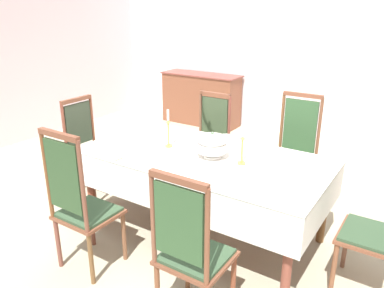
{
  "coord_description": "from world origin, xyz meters",
  "views": [
    {
      "loc": [
        1.64,
        -2.91,
        2.01
      ],
      "look_at": [
        -0.06,
        -0.32,
        0.89
      ],
      "focal_mm": 35.65,
      "sensor_mm": 36.0,
      "label": 1
    }
  ],
  "objects_px": {
    "chair_south_b": "(190,249)",
    "spoon_primary": "(217,137)",
    "spoon_secondary": "(127,156)",
    "sideboard": "(201,99)",
    "candlestick_east": "(242,149)",
    "soup_tureen": "(212,145)",
    "bowl_near_right": "(135,158)",
    "chair_head_east": "(384,225)",
    "candlestick_west": "(168,132)",
    "dining_table": "(203,163)",
    "chair_north_b": "(294,153)",
    "bowl_near_left": "(226,138)",
    "chair_south_a": "(80,203)",
    "chair_north_a": "(209,139)",
    "chair_head_west": "(88,147)"
  },
  "relations": [
    {
      "from": "chair_south_b",
      "to": "chair_head_west",
      "type": "relative_size",
      "value": 1.02
    },
    {
      "from": "dining_table",
      "to": "spoon_primary",
      "type": "bearing_deg",
      "value": 105.34
    },
    {
      "from": "spoon_secondary",
      "to": "sideboard",
      "type": "height_order",
      "value": "sideboard"
    },
    {
      "from": "chair_north_a",
      "to": "dining_table",
      "type": "bearing_deg",
      "value": 118.04
    },
    {
      "from": "sideboard",
      "to": "chair_head_east",
      "type": "bearing_deg",
      "value": 138.36
    },
    {
      "from": "candlestick_west",
      "to": "sideboard",
      "type": "relative_size",
      "value": 0.25
    },
    {
      "from": "bowl_near_left",
      "to": "chair_north_b",
      "type": "bearing_deg",
      "value": 45.16
    },
    {
      "from": "candlestick_west",
      "to": "soup_tureen",
      "type": "bearing_deg",
      "value": 0.0
    },
    {
      "from": "chair_south_b",
      "to": "chair_head_west",
      "type": "bearing_deg",
      "value": 154.21
    },
    {
      "from": "dining_table",
      "to": "chair_north_b",
      "type": "height_order",
      "value": "chair_north_b"
    },
    {
      "from": "bowl_near_left",
      "to": "spoon_secondary",
      "type": "bearing_deg",
      "value": -121.64
    },
    {
      "from": "spoon_primary",
      "to": "bowl_near_right",
      "type": "bearing_deg",
      "value": -113.04
    },
    {
      "from": "sideboard",
      "to": "chair_south_a",
      "type": "bearing_deg",
      "value": 109.37
    },
    {
      "from": "soup_tureen",
      "to": "candlestick_west",
      "type": "height_order",
      "value": "candlestick_west"
    },
    {
      "from": "chair_south_a",
      "to": "bowl_near_right",
      "type": "xyz_separation_m",
      "value": [
        0.1,
        0.54,
        0.22
      ]
    },
    {
      "from": "chair_head_west",
      "to": "candlestick_east",
      "type": "height_order",
      "value": "candlestick_east"
    },
    {
      "from": "chair_head_east",
      "to": "bowl_near_left",
      "type": "bearing_deg",
      "value": 73.32
    },
    {
      "from": "chair_head_east",
      "to": "candlestick_west",
      "type": "xyz_separation_m",
      "value": [
        -1.86,
        -0.0,
        0.35
      ]
    },
    {
      "from": "chair_south_b",
      "to": "bowl_near_right",
      "type": "relative_size",
      "value": 6.02
    },
    {
      "from": "chair_head_west",
      "to": "soup_tureen",
      "type": "height_order",
      "value": "chair_head_west"
    },
    {
      "from": "chair_head_east",
      "to": "candlestick_east",
      "type": "distance_m",
      "value": 1.16
    },
    {
      "from": "chair_head_east",
      "to": "bowl_near_left",
      "type": "distance_m",
      "value": 1.58
    },
    {
      "from": "bowl_near_right",
      "to": "sideboard",
      "type": "xyz_separation_m",
      "value": [
        -1.5,
        3.45,
        -0.35
      ]
    },
    {
      "from": "chair_head_west",
      "to": "spoon_primary",
      "type": "bearing_deg",
      "value": 109.34
    },
    {
      "from": "chair_head_east",
      "to": "soup_tureen",
      "type": "distance_m",
      "value": 1.43
    },
    {
      "from": "soup_tureen",
      "to": "bowl_near_left",
      "type": "xyz_separation_m",
      "value": [
        -0.1,
        0.45,
        -0.09
      ]
    },
    {
      "from": "chair_head_west",
      "to": "chair_head_east",
      "type": "relative_size",
      "value": 0.95
    },
    {
      "from": "chair_head_west",
      "to": "bowl_near_left",
      "type": "relative_size",
      "value": 6.18
    },
    {
      "from": "dining_table",
      "to": "sideboard",
      "type": "height_order",
      "value": "sideboard"
    },
    {
      "from": "chair_south_a",
      "to": "candlestick_west",
      "type": "distance_m",
      "value": 1.03
    },
    {
      "from": "chair_north_a",
      "to": "candlestick_west",
      "type": "xyz_separation_m",
      "value": [
        0.13,
        -0.96,
        0.37
      ]
    },
    {
      "from": "chair_south_b",
      "to": "candlestick_west",
      "type": "relative_size",
      "value": 3.13
    },
    {
      "from": "chair_head_west",
      "to": "bowl_near_right",
      "type": "height_order",
      "value": "chair_head_west"
    },
    {
      "from": "bowl_near_right",
      "to": "bowl_near_left",
      "type": "bearing_deg",
      "value": 65.28
    },
    {
      "from": "chair_north_b",
      "to": "chair_south_a",
      "type": "bearing_deg",
      "value": 62.26
    },
    {
      "from": "soup_tureen",
      "to": "bowl_near_right",
      "type": "xyz_separation_m",
      "value": [
        -0.5,
        -0.43,
        -0.09
      ]
    },
    {
      "from": "chair_north_b",
      "to": "bowl_near_right",
      "type": "xyz_separation_m",
      "value": [
        -0.92,
        -1.39,
        0.21
      ]
    },
    {
      "from": "chair_head_east",
      "to": "spoon_secondary",
      "type": "height_order",
      "value": "chair_head_east"
    },
    {
      "from": "chair_south_b",
      "to": "chair_north_b",
      "type": "height_order",
      "value": "chair_north_b"
    },
    {
      "from": "dining_table",
      "to": "candlestick_west",
      "type": "xyz_separation_m",
      "value": [
        -0.38,
        -0.0,
        0.22
      ]
    },
    {
      "from": "chair_south_b",
      "to": "candlestick_east",
      "type": "relative_size",
      "value": 3.29
    },
    {
      "from": "chair_south_a",
      "to": "chair_south_b",
      "type": "relative_size",
      "value": 1.07
    },
    {
      "from": "chair_north_a",
      "to": "spoon_secondary",
      "type": "distance_m",
      "value": 1.38
    },
    {
      "from": "chair_south_b",
      "to": "spoon_primary",
      "type": "distance_m",
      "value": 1.59
    },
    {
      "from": "soup_tureen",
      "to": "candlestick_west",
      "type": "distance_m",
      "value": 0.47
    },
    {
      "from": "candlestick_east",
      "to": "bowl_near_right",
      "type": "distance_m",
      "value": 0.9
    },
    {
      "from": "bowl_near_left",
      "to": "candlestick_east",
      "type": "bearing_deg",
      "value": -49.34
    },
    {
      "from": "chair_head_west",
      "to": "bowl_near_right",
      "type": "distance_m",
      "value": 1.18
    },
    {
      "from": "candlestick_east",
      "to": "spoon_secondary",
      "type": "bearing_deg",
      "value": -156.17
    },
    {
      "from": "candlestick_east",
      "to": "spoon_primary",
      "type": "height_order",
      "value": "candlestick_east"
    }
  ]
}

